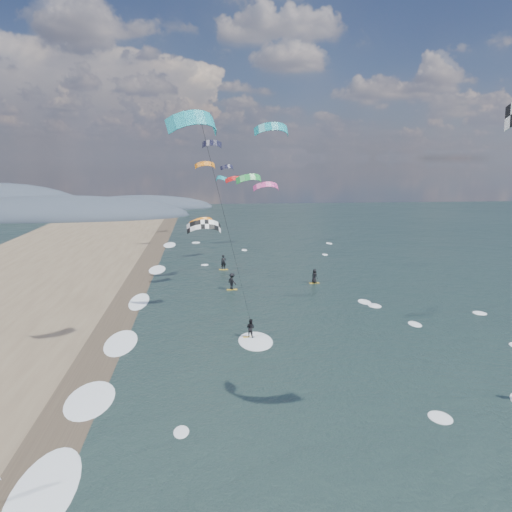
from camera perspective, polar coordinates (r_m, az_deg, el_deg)
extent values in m
plane|color=black|center=(25.54, 5.41, -20.99)|extent=(260.00, 260.00, 0.00)
cube|color=#382D23|center=(34.81, -18.40, -12.39)|extent=(3.00, 240.00, 0.00)
ellipsoid|color=#3D4756|center=(127.00, -22.26, 4.15)|extent=(64.00, 24.00, 10.00)
ellipsoid|color=#3D4756|center=(142.90, -13.06, 5.38)|extent=(40.00, 18.00, 7.00)
cube|color=gold|center=(38.87, -0.63, -9.25)|extent=(1.14, 0.35, 0.05)
imported|color=black|center=(38.61, -0.63, -8.21)|extent=(0.89, 0.86, 1.45)
ellipsoid|color=white|center=(38.16, -0.06, -9.69)|extent=(2.60, 4.20, 0.12)
cylinder|color=black|center=(33.69, -3.15, 2.65)|extent=(0.02, 0.02, 16.18)
cube|color=gold|center=(52.49, -2.75, -3.84)|extent=(1.10, 0.35, 0.05)
imported|color=black|center=(52.27, -2.76, -2.90)|extent=(1.18, 1.28, 1.73)
cube|color=gold|center=(55.49, 6.68, -3.08)|extent=(1.10, 0.35, 0.05)
imported|color=black|center=(55.30, 6.70, -2.28)|extent=(0.85, 0.90, 1.55)
cube|color=gold|center=(61.90, -3.73, -1.54)|extent=(1.10, 0.35, 0.05)
imported|color=black|center=(61.71, -3.74, -0.70)|extent=(0.70, 0.49, 1.80)
ellipsoid|color=white|center=(24.31, -21.83, -23.63)|extent=(2.40, 5.40, 0.11)
ellipsoid|color=white|center=(31.02, -17.75, -15.36)|extent=(2.40, 5.40, 0.11)
ellipsoid|color=white|center=(39.14, -15.11, -9.55)|extent=(2.40, 5.40, 0.11)
ellipsoid|color=white|center=(49.49, -13.14, -5.08)|extent=(2.40, 5.40, 0.11)
ellipsoid|color=white|center=(62.98, -11.61, -1.55)|extent=(2.40, 5.40, 0.11)
ellipsoid|color=white|center=(80.58, -10.40, 1.24)|extent=(2.40, 5.40, 0.11)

